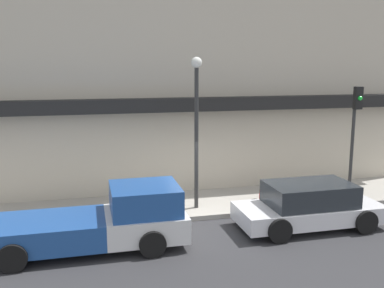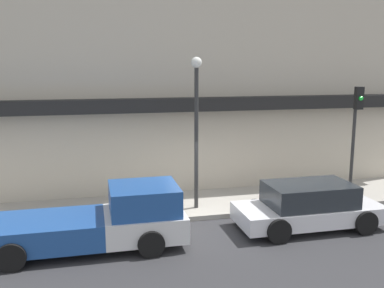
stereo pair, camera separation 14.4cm
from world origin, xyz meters
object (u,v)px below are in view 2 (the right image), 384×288
pickup_truck (99,221)px  fire_hydrant (262,198)px  traffic_light (356,123)px  parked_car (309,206)px  street_lamp (196,115)px

pickup_truck → fire_hydrant: bearing=19.4°
fire_hydrant → traffic_light: traffic_light is taller
parked_car → traffic_light: (2.74, 1.87, 2.28)m
street_lamp → traffic_light: street_lamp is taller
street_lamp → traffic_light: size_ratio=1.25×
street_lamp → parked_car: bearing=-35.7°
fire_hydrant → pickup_truck: bearing=-162.4°
pickup_truck → traffic_light: 9.63m
fire_hydrant → street_lamp: (-2.27, 0.44, 2.93)m
parked_car → fire_hydrant: size_ratio=7.09×
fire_hydrant → traffic_light: 4.35m
pickup_truck → parked_car: bearing=1.8°
parked_car → street_lamp: street_lamp is taller
parked_car → fire_hydrant: 1.97m
pickup_truck → traffic_light: (9.18, 1.87, 2.23)m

